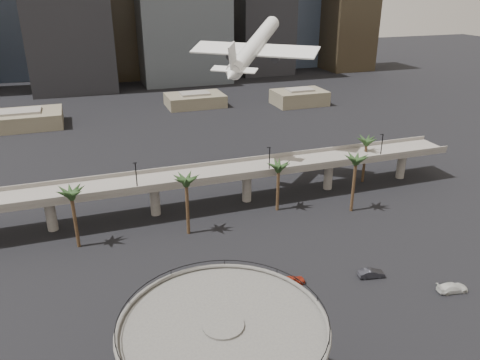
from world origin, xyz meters
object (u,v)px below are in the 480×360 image
object	(u,v)px
overpass	(202,178)
car_c	(452,288)
car_b	(371,273)
airborne_jet	(254,46)
car_a	(292,280)

from	to	relation	value
overpass	car_c	distance (m)	55.91
car_b	airborne_jet	bearing A→B (deg)	14.36
airborne_jet	car_c	world-z (taller)	airborne_jet
car_b	car_c	distance (m)	13.45
car_b	car_c	xyz separation A→B (m)	(10.67, -8.18, -0.01)
overpass	car_c	bearing A→B (deg)	-54.87
overpass	car_c	size ratio (longest dim) A/B	24.35
airborne_jet	car_a	xyz separation A→B (m)	(-11.21, -49.31, -33.40)
car_b	car_a	bearing A→B (deg)	90.27
airborne_jet	car_a	size ratio (longest dim) A/B	6.50
car_a	airborne_jet	bearing A→B (deg)	-9.75
car_b	car_c	size ratio (longest dim) A/B	0.89
overpass	car_b	xyz separation A→B (m)	(21.28, -37.23, -6.56)
airborne_jet	car_b	distance (m)	61.89
car_a	overpass	bearing A→B (deg)	14.45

